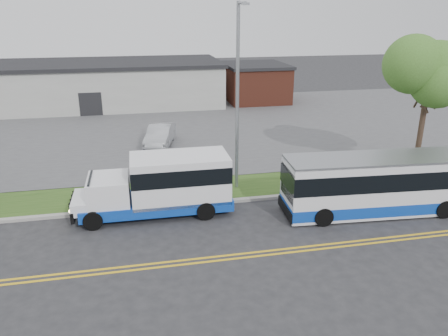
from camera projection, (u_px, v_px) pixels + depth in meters
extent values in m
plane|color=#28282B|center=(189.00, 216.00, 20.70)|extent=(140.00, 140.00, 0.00)
cube|color=yellow|center=(201.00, 258.00, 17.16)|extent=(70.00, 0.12, 0.01)
cube|color=yellow|center=(202.00, 262.00, 16.88)|extent=(70.00, 0.12, 0.01)
cube|color=#9E9B93|center=(186.00, 205.00, 21.68)|extent=(80.00, 0.30, 0.15)
cube|color=#294818|center=(182.00, 191.00, 23.35)|extent=(80.00, 3.30, 0.10)
cube|color=#4C4C4F|center=(162.00, 126.00, 36.31)|extent=(80.00, 25.00, 0.10)
cube|color=#9E9E99|center=(94.00, 86.00, 43.69)|extent=(25.00, 10.00, 4.00)
cube|color=black|center=(91.00, 64.00, 42.95)|extent=(25.40, 10.40, 0.35)
cube|color=black|center=(91.00, 105.00, 39.45)|extent=(2.00, 0.15, 2.20)
cube|color=brown|center=(255.00, 84.00, 46.01)|extent=(6.00, 7.00, 3.60)
cube|color=black|center=(255.00, 65.00, 45.34)|extent=(6.30, 7.30, 0.30)
cylinder|color=#33231C|center=(420.00, 133.00, 25.30)|extent=(0.32, 0.32, 4.76)
ellipsoid|color=#416824|center=(431.00, 67.00, 24.02)|extent=(5.20, 5.20, 4.42)
cylinder|color=gray|center=(237.00, 101.00, 22.19)|extent=(0.18, 0.18, 9.50)
cylinder|color=gray|center=(242.00, 3.00, 19.95)|extent=(0.12, 1.40, 0.12)
cube|color=gray|center=(246.00, 4.00, 19.37)|extent=(0.35, 0.18, 0.12)
cube|color=#0F3DA7|center=(157.00, 202.00, 20.78)|extent=(7.02, 2.42, 0.52)
cube|color=white|center=(180.00, 177.00, 20.59)|extent=(4.55, 2.40, 2.16)
cube|color=black|center=(180.00, 170.00, 20.46)|extent=(4.57, 2.44, 0.77)
cube|color=white|center=(109.00, 190.00, 20.10)|extent=(1.87, 2.23, 1.24)
cube|color=black|center=(91.00, 187.00, 19.88)|extent=(0.12, 1.96, 0.93)
cube|color=white|center=(85.00, 202.00, 20.06)|extent=(1.04, 2.12, 0.57)
cube|color=black|center=(75.00, 209.00, 20.08)|extent=(0.17, 2.11, 0.52)
sphere|color=#FFD88C|center=(71.00, 211.00, 19.27)|extent=(0.21, 0.21, 0.21)
sphere|color=#FFD88C|center=(75.00, 197.00, 20.70)|extent=(0.21, 0.21, 0.21)
cylinder|color=black|center=(93.00, 221.00, 19.27)|extent=(0.87, 0.29, 0.87)
cylinder|color=black|center=(97.00, 200.00, 21.32)|extent=(0.87, 0.29, 0.87)
cylinder|color=black|center=(206.00, 211.00, 20.21)|extent=(0.87, 0.29, 0.87)
cylinder|color=black|center=(199.00, 192.00, 22.25)|extent=(0.87, 0.29, 0.87)
cube|color=silver|center=(388.00, 184.00, 20.74)|extent=(10.08, 2.92, 2.62)
cube|color=#0F3DA7|center=(386.00, 201.00, 21.05)|extent=(10.10, 2.93, 0.54)
cube|color=black|center=(390.00, 174.00, 20.57)|extent=(10.12, 2.95, 0.86)
cube|color=black|center=(288.00, 183.00, 19.99)|extent=(0.23, 2.08, 1.45)
cube|color=black|center=(285.00, 209.00, 20.43)|extent=(0.26, 2.26, 0.45)
cube|color=gray|center=(392.00, 157.00, 20.29)|extent=(10.08, 2.92, 0.11)
cylinder|color=black|center=(323.00, 217.00, 19.62)|extent=(0.89, 0.35, 0.87)
cylinder|color=black|center=(308.00, 198.00, 21.61)|extent=(0.89, 0.35, 0.87)
cylinder|color=black|center=(444.00, 209.00, 20.39)|extent=(0.89, 0.35, 0.87)
cylinder|color=black|center=(419.00, 191.00, 22.38)|extent=(0.89, 0.35, 0.87)
cylinder|color=black|center=(446.00, 190.00, 22.58)|extent=(0.89, 0.35, 0.87)
imported|color=black|center=(140.00, 186.00, 21.70)|extent=(0.75, 0.66, 1.72)
imported|color=#A6A9AD|center=(160.00, 135.00, 30.82)|extent=(2.65, 4.76, 1.49)
sphere|color=white|center=(135.00, 201.00, 21.65)|extent=(0.32, 0.32, 0.32)
sphere|color=white|center=(147.00, 196.00, 22.23)|extent=(0.32, 0.32, 0.32)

